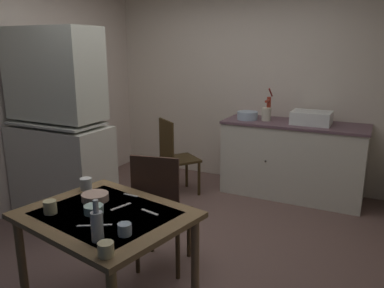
{
  "coord_description": "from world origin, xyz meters",
  "views": [
    {
      "loc": [
        1.64,
        -2.92,
        1.78
      ],
      "look_at": [
        0.21,
        -0.05,
        0.97
      ],
      "focal_mm": 35.65,
      "sensor_mm": 36.0,
      "label": 1
    }
  ],
  "objects": [
    {
      "name": "stoneware_crock",
      "position": [
        0.41,
        1.58,
        0.99
      ],
      "size": [
        0.11,
        0.11,
        0.16
      ],
      "primitive_type": "cylinder",
      "color": "beige",
      "rests_on": "counter_cabinet"
    },
    {
      "name": "soup_bowl_small",
      "position": [
        -0.05,
        -1.02,
        0.78
      ],
      "size": [
        0.19,
        0.19,
        0.05
      ],
      "primitive_type": "cylinder",
      "color": "tan",
      "rests_on": "dining_table"
    },
    {
      "name": "ground_plane",
      "position": [
        0.0,
        0.0,
        0.0
      ],
      "size": [
        4.84,
        4.84,
        0.0
      ],
      "primitive_type": "plane",
      "color": "brown"
    },
    {
      "name": "table_knife",
      "position": [
        0.2,
        -1.33,
        0.76
      ],
      "size": [
        0.18,
        0.12,
        0.0
      ],
      "primitive_type": "cube",
      "rotation": [
        0.0,
        0.0,
        0.55
      ],
      "color": "silver",
      "rests_on": "dining_table"
    },
    {
      "name": "serving_spoon",
      "position": [
        0.18,
        -1.04,
        0.76
      ],
      "size": [
        0.07,
        0.16,
        0.0
      ],
      "primitive_type": "cube",
      "rotation": [
        0.0,
        0.0,
        4.42
      ],
      "color": "beige",
      "rests_on": "dining_table"
    },
    {
      "name": "wall_left",
      "position": [
        -1.91,
        0.0,
        1.32
      ],
      "size": [
        0.1,
        3.94,
        2.65
      ],
      "primitive_type": "cube",
      "color": "beige",
      "rests_on": "ground"
    },
    {
      "name": "wall_back",
      "position": [
        0.0,
        1.97,
        1.32
      ],
      "size": [
        3.83,
        0.1,
        2.65
      ],
      "primitive_type": "cube",
      "color": "beige",
      "rests_on": "ground"
    },
    {
      "name": "teacup_mint",
      "position": [
        -0.25,
        -0.89,
        0.8
      ],
      "size": [
        0.09,
        0.09,
        0.09
      ],
      "primitive_type": "cylinder",
      "color": "white",
      "rests_on": "dining_table"
    },
    {
      "name": "mug_tall",
      "position": [
        -0.17,
        -1.32,
        0.8
      ],
      "size": [
        0.08,
        0.08,
        0.08
      ],
      "primitive_type": "cylinder",
      "color": "beige",
      "rests_on": "dining_table"
    },
    {
      "name": "teaspoon_by_cup",
      "position": [
        0.39,
        -1.02,
        0.76
      ],
      "size": [
        0.15,
        0.05,
        0.0
      ],
      "primitive_type": "cube",
      "rotation": [
        0.0,
        0.0,
        6.06
      ],
      "color": "beige",
      "rests_on": "dining_table"
    },
    {
      "name": "glass_bottle",
      "position": [
        0.34,
        -1.46,
        0.85
      ],
      "size": [
        0.07,
        0.07,
        0.24
      ],
      "color": "#B7BCC1",
      "rests_on": "dining_table"
    },
    {
      "name": "serving_bowl_wide",
      "position": [
        0.08,
        -1.19,
        0.78
      ],
      "size": [
        0.12,
        0.12,
        0.05
      ],
      "primitive_type": "cylinder",
      "color": "#ADD1C1",
      "rests_on": "dining_table"
    },
    {
      "name": "hutch_cabinet",
      "position": [
        -1.32,
        -0.08,
        0.93
      ],
      "size": [
        1.05,
        0.54,
        1.98
      ],
      "color": "beige",
      "rests_on": "ground"
    },
    {
      "name": "sink_basin",
      "position": [
        0.94,
        1.6,
        0.99
      ],
      "size": [
        0.44,
        0.34,
        0.15
      ],
      "color": "white",
      "rests_on": "counter_cabinet"
    },
    {
      "name": "dining_table",
      "position": [
        0.14,
        -1.15,
        0.66
      ],
      "size": [
        1.16,
        1.0,
        0.76
      ],
      "color": "brown",
      "rests_on": "ground"
    },
    {
      "name": "teaspoon_near_bowl",
      "position": [
        0.12,
        -0.84,
        0.76
      ],
      "size": [
        0.12,
        0.02,
        0.0
      ],
      "primitive_type": "cube",
      "rotation": [
        0.0,
        0.0,
        3.11
      ],
      "color": "beige",
      "rests_on": "dining_table"
    },
    {
      "name": "counter_cabinet",
      "position": [
        0.75,
        1.6,
        0.46
      ],
      "size": [
        1.67,
        0.64,
        0.91
      ],
      "color": "beige",
      "rests_on": "ground"
    },
    {
      "name": "teacup_cream",
      "position": [
        0.48,
        -1.56,
        0.79
      ],
      "size": [
        0.08,
        0.08,
        0.07
      ],
      "primitive_type": "cylinder",
      "color": "beige",
      "rests_on": "dining_table"
    },
    {
      "name": "hand_pump",
      "position": [
        0.41,
        1.65,
        1.08
      ],
      "size": [
        0.05,
        0.27,
        0.39
      ],
      "color": "maroon",
      "rests_on": "counter_cabinet"
    },
    {
      "name": "chair_by_counter",
      "position": [
        -0.54,
        0.99,
        0.5
      ],
      "size": [
        0.56,
        0.56,
        0.95
      ],
      "color": "#342612",
      "rests_on": "ground"
    },
    {
      "name": "mixing_bowl_counter",
      "position": [
        0.18,
        1.55,
        0.96
      ],
      "size": [
        0.25,
        0.25,
        0.1
      ],
      "primitive_type": "cylinder",
      "color": "#9EB2C6",
      "rests_on": "counter_cabinet"
    },
    {
      "name": "mug_dark",
      "position": [
        0.43,
        -1.34,
        0.79
      ],
      "size": [
        0.08,
        0.08,
        0.07
      ],
      "primitive_type": "cylinder",
      "color": "#9EB2C6",
      "rests_on": "dining_table"
    },
    {
      "name": "chair_far_side",
      "position": [
        0.16,
        -0.52,
        0.52
      ],
      "size": [
        0.48,
        0.48,
        1.0
      ],
      "color": "#3A2A18",
      "rests_on": "ground"
    }
  ]
}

